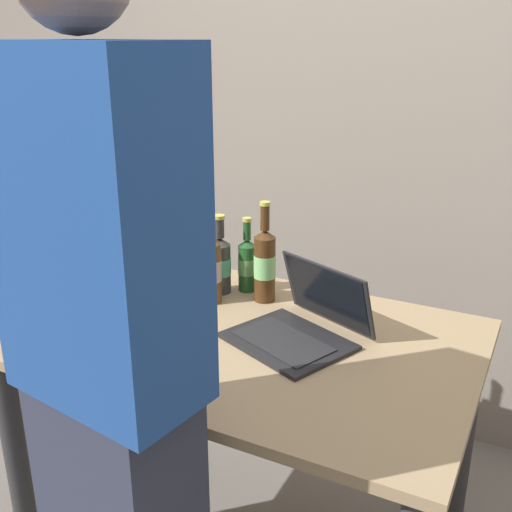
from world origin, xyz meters
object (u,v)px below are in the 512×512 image
Objects in this scene: laptop at (301,324)px; person_figure at (111,391)px; beer_bottle_green at (247,263)px; beer_bottle_dark at (220,263)px; beer_bottle_brown at (211,267)px; beer_bottle_amber at (265,263)px.

person_figure is at bearing -101.57° from laptop.
beer_bottle_green is at bearing 100.50° from person_figure.
person_figure is at bearing -74.04° from beer_bottle_dark.
person_figure is (-0.14, -0.66, 0.11)m from laptop.
beer_bottle_brown is 1.24× the size of beer_bottle_green.
beer_bottle_green is 0.92m from person_figure.
beer_bottle_dark is (-0.16, -0.01, -0.02)m from beer_bottle_amber.
beer_bottle_brown is at bearing 164.46° from laptop.
beer_bottle_brown is at bearing -79.30° from beer_bottle_dark.
beer_bottle_dark reaches higher than beer_bottle_green.
beer_bottle_amber is 0.85m from person_figure.
beer_bottle_green is at bearing 151.76° from beer_bottle_amber.
beer_bottle_green is 0.09m from beer_bottle_dark.
beer_bottle_amber reaches higher than laptop.
laptop is 0.30m from beer_bottle_amber.
person_figure reaches higher than beer_bottle_dark.
laptop is at bearing 78.43° from person_figure.
beer_bottle_dark is at bearing 105.96° from person_figure.
beer_bottle_dark is at bearing 100.70° from beer_bottle_brown.
beer_bottle_green is 0.77× the size of beer_bottle_amber.
beer_bottle_green is (-0.30, 0.24, 0.06)m from laptop.
beer_bottle_amber is 0.18× the size of person_figure.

